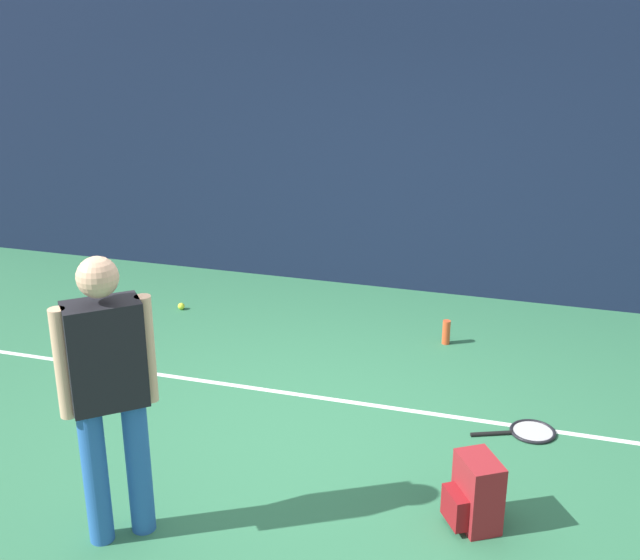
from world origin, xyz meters
TOP-DOWN VIEW (x-y plane):
  - ground_plane at (0.00, 0.00)m, footprint 12.00×12.00m
  - back_fence at (0.00, 3.00)m, footprint 10.00×0.10m
  - court_line at (0.00, 0.48)m, footprint 9.00×0.05m
  - tennis_player at (-0.66, -1.40)m, footprint 0.45×0.43m
  - tennis_racket at (1.54, 0.41)m, footprint 0.63×0.42m
  - backpack at (1.28, -0.73)m, footprint 0.38×0.37m
  - tennis_ball_near_player at (-1.82, 1.80)m, footprint 0.07×0.07m
  - water_bottle at (0.76, 1.74)m, footprint 0.07×0.07m

SIDE VIEW (x-z plane):
  - ground_plane at x=0.00m, z-range 0.00..0.00m
  - court_line at x=0.00m, z-range 0.00..0.00m
  - tennis_racket at x=1.54m, z-range 0.00..0.03m
  - tennis_ball_near_player at x=-1.82m, z-range 0.00..0.07m
  - water_bottle at x=0.76m, z-range 0.00..0.22m
  - backpack at x=1.28m, z-range -0.01..0.43m
  - tennis_player at x=-0.66m, z-range 0.12..1.82m
  - back_fence at x=0.00m, z-range 0.00..2.88m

